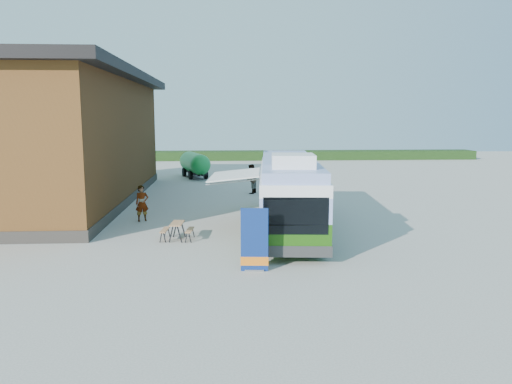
{
  "coord_description": "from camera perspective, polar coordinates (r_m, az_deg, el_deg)",
  "views": [
    {
      "loc": [
        -1.05,
        -19.49,
        4.92
      ],
      "look_at": [
        0.38,
        3.74,
        1.4
      ],
      "focal_mm": 35.0,
      "sensor_mm": 36.0,
      "label": 1
    }
  ],
  "objects": [
    {
      "name": "ground",
      "position": [
        20.12,
        -0.44,
        -5.55
      ],
      "size": [
        100.0,
        100.0,
        0.0
      ],
      "primitive_type": "plane",
      "color": "#BCB7AD",
      "rests_on": "ground"
    },
    {
      "name": "slurry_tanker",
      "position": [
        40.9,
        -7.03,
        3.26
      ],
      "size": [
        2.71,
        5.27,
        2.02
      ],
      "rotation": [
        0.0,
        0.0,
        0.31
      ],
      "color": "green",
      "rests_on": "ground"
    },
    {
      "name": "awning",
      "position": [
        21.87,
        -1.81,
        2.53
      ],
      "size": [
        2.63,
        3.9,
        0.49
      ],
      "rotation": [
        0.0,
        0.0,
        -0.08
      ],
      "color": "white",
      "rests_on": "ground"
    },
    {
      "name": "person_b",
      "position": [
        32.11,
        -0.57,
        1.5
      ],
      "size": [
        1.01,
        1.12,
        1.9
      ],
      "primitive_type": "imported",
      "rotation": [
        0.0,
        0.0,
        -1.95
      ],
      "color": "#999999",
      "rests_on": "ground"
    },
    {
      "name": "hedge",
      "position": [
        58.36,
        5.42,
        4.22
      ],
      "size": [
        40.0,
        3.0,
        1.0
      ],
      "primitive_type": "cube",
      "color": "#264419",
      "rests_on": "ground"
    },
    {
      "name": "barn",
      "position": [
        30.99,
        -21.39,
        5.55
      ],
      "size": [
        9.6,
        21.2,
        7.5
      ],
      "color": "brown",
      "rests_on": "ground"
    },
    {
      "name": "person_a",
      "position": [
        24.23,
        -12.9,
        -1.27
      ],
      "size": [
        0.73,
        0.61,
        1.71
      ],
      "primitive_type": "imported",
      "rotation": [
        0.0,
        0.0,
        0.37
      ],
      "color": "#999999",
      "rests_on": "ground"
    },
    {
      "name": "bus",
      "position": [
        22.05,
        3.73,
        0.2
      ],
      "size": [
        3.41,
        11.77,
        3.57
      ],
      "rotation": [
        0.0,
        0.0,
        -0.08
      ],
      "color": "#2A6210",
      "rests_on": "ground"
    },
    {
      "name": "picnic_table",
      "position": [
        20.35,
        -9.0,
        -3.98
      ],
      "size": [
        1.32,
        1.19,
        0.7
      ],
      "rotation": [
        0.0,
        0.0,
        -0.08
      ],
      "color": "tan",
      "rests_on": "ground"
    },
    {
      "name": "banner",
      "position": [
        16.0,
        -0.18,
        -6.15
      ],
      "size": [
        0.9,
        0.23,
        2.06
      ],
      "rotation": [
        0.0,
        0.0,
        -0.08
      ],
      "color": "navy",
      "rests_on": "ground"
    }
  ]
}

